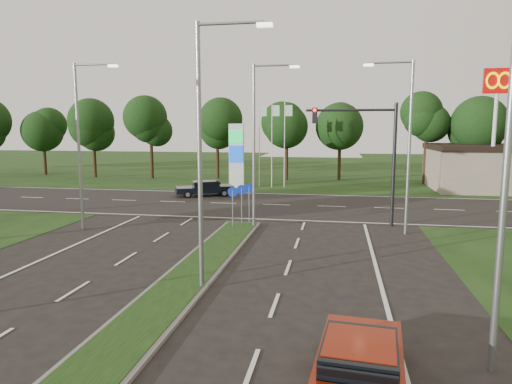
# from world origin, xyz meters

# --- Properties ---
(ground) EXTENTS (160.00, 160.00, 0.00)m
(ground) POSITION_xyz_m (0.00, 0.00, 0.00)
(ground) COLOR black
(ground) RESTS_ON ground
(verge_far) EXTENTS (160.00, 50.00, 0.02)m
(verge_far) POSITION_xyz_m (0.00, 55.00, 0.00)
(verge_far) COLOR black
(verge_far) RESTS_ON ground
(cross_road) EXTENTS (160.00, 12.00, 0.02)m
(cross_road) POSITION_xyz_m (0.00, 24.00, 0.00)
(cross_road) COLOR black
(cross_road) RESTS_ON ground
(median_kerb) EXTENTS (2.00, 26.00, 0.12)m
(median_kerb) POSITION_xyz_m (0.00, 4.00, 0.06)
(median_kerb) COLOR slate
(median_kerb) RESTS_ON ground
(streetlight_median_near) EXTENTS (2.53, 0.22, 9.00)m
(streetlight_median_near) POSITION_xyz_m (1.00, 6.00, 5.08)
(streetlight_median_near) COLOR gray
(streetlight_median_near) RESTS_ON ground
(streetlight_median_far) EXTENTS (2.53, 0.22, 9.00)m
(streetlight_median_far) POSITION_xyz_m (1.00, 16.00, 5.08)
(streetlight_median_far) COLOR gray
(streetlight_median_far) RESTS_ON ground
(streetlight_left_far) EXTENTS (2.53, 0.22, 9.00)m
(streetlight_left_far) POSITION_xyz_m (-8.30, 14.00, 5.08)
(streetlight_left_far) COLOR gray
(streetlight_left_far) RESTS_ON ground
(streetlight_right_far) EXTENTS (2.53, 0.22, 9.00)m
(streetlight_right_far) POSITION_xyz_m (8.80, 16.00, 5.08)
(streetlight_right_far) COLOR gray
(streetlight_right_far) RESTS_ON ground
(streetlight_right_near) EXTENTS (2.53, 0.22, 9.00)m
(streetlight_right_near) POSITION_xyz_m (8.80, 2.00, 5.08)
(streetlight_right_near) COLOR gray
(streetlight_right_near) RESTS_ON ground
(traffic_signal) EXTENTS (5.10, 0.42, 7.00)m
(traffic_signal) POSITION_xyz_m (7.19, 18.00, 4.65)
(traffic_signal) COLOR black
(traffic_signal) RESTS_ON ground
(median_signs) EXTENTS (1.16, 1.76, 2.38)m
(median_signs) POSITION_xyz_m (0.00, 16.40, 1.71)
(median_signs) COLOR gray
(median_signs) RESTS_ON ground
(gas_pylon) EXTENTS (5.80, 1.26, 8.00)m
(gas_pylon) POSITION_xyz_m (-3.79, 33.05, 3.20)
(gas_pylon) COLOR silver
(gas_pylon) RESTS_ON ground
(mcdonalds_sign) EXTENTS (2.20, 0.47, 10.40)m
(mcdonalds_sign) POSITION_xyz_m (18.00, 31.97, 7.99)
(mcdonalds_sign) COLOR silver
(mcdonalds_sign) RESTS_ON ground
(treeline_far) EXTENTS (6.00, 6.00, 9.90)m
(treeline_far) POSITION_xyz_m (0.10, 39.93, 6.83)
(treeline_far) COLOR black
(treeline_far) RESTS_ON ground
(red_sedan) EXTENTS (2.20, 4.54, 1.21)m
(red_sedan) POSITION_xyz_m (5.92, 0.46, 0.65)
(red_sedan) COLOR maroon
(red_sedan) RESTS_ON ground
(navy_sedan) EXTENTS (5.01, 3.66, 1.28)m
(navy_sedan) POSITION_xyz_m (-5.39, 27.21, 0.69)
(navy_sedan) COLOR black
(navy_sedan) RESTS_ON ground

